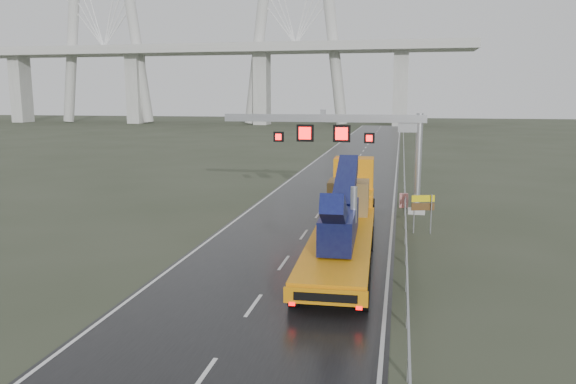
% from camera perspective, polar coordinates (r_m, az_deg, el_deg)
% --- Properties ---
extents(ground, '(400.00, 400.00, 0.00)m').
position_cam_1_polar(ground, '(25.06, -2.33, -9.86)').
color(ground, '#313827').
rests_on(ground, ground).
extents(road, '(11.00, 200.00, 0.02)m').
position_cam_1_polar(road, '(63.73, 6.21, 2.12)').
color(road, black).
rests_on(road, ground).
extents(guardrail, '(0.20, 140.00, 1.40)m').
position_cam_1_polar(guardrail, '(53.49, 11.76, 1.25)').
color(guardrail, gray).
rests_on(guardrail, ground).
extents(sign_gantry, '(14.90, 1.20, 7.42)m').
position_cam_1_polar(sign_gantry, '(41.17, 6.47, 5.79)').
color(sign_gantry, '#AFAFAA').
rests_on(sign_gantry, ground).
extents(heavy_haul_truck, '(3.72, 21.11, 4.94)m').
position_cam_1_polar(heavy_haul_truck, '(33.05, 6.00, -1.64)').
color(heavy_haul_truck, orange).
rests_on(heavy_haul_truck, ground).
extents(exit_sign_pair, '(1.39, 0.44, 2.45)m').
position_cam_1_polar(exit_sign_pair, '(35.46, 13.54, -1.41)').
color(exit_sign_pair, '#989AA0').
rests_on(exit_sign_pair, ground).
extents(striped_barrier, '(0.68, 0.42, 1.08)m').
position_cam_1_polar(striped_barrier, '(43.60, 11.67, -0.85)').
color(striped_barrier, red).
rests_on(striped_barrier, ground).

